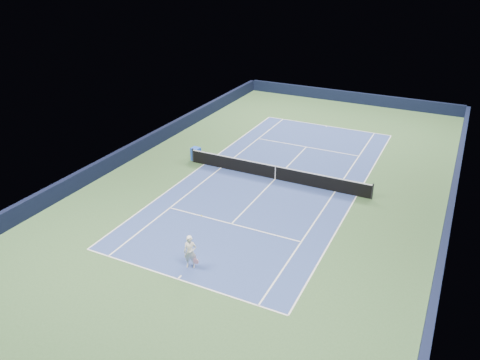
% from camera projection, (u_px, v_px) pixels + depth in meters
% --- Properties ---
extents(ground, '(40.00, 40.00, 0.00)m').
position_uv_depth(ground, '(275.00, 179.00, 31.30)').
color(ground, '#34542E').
rests_on(ground, ground).
extents(wall_far, '(22.00, 0.35, 1.10)m').
position_uv_depth(wall_far, '(350.00, 97.00, 47.04)').
color(wall_far, black).
rests_on(wall_far, ground).
extents(wall_right, '(0.35, 40.00, 1.10)m').
position_uv_depth(wall_right, '(450.00, 207.00, 26.76)').
color(wall_right, '#111733').
rests_on(wall_right, ground).
extents(wall_left, '(0.35, 40.00, 1.10)m').
position_uv_depth(wall_left, '(143.00, 145.00, 35.37)').
color(wall_left, black).
rests_on(wall_left, ground).
extents(court_surface, '(10.97, 23.77, 0.01)m').
position_uv_depth(court_surface, '(275.00, 179.00, 31.30)').
color(court_surface, navy).
rests_on(court_surface, ground).
extents(baseline_far, '(10.97, 0.08, 0.00)m').
position_uv_depth(baseline_far, '(327.00, 126.00, 40.88)').
color(baseline_far, white).
rests_on(baseline_far, ground).
extents(baseline_near, '(10.97, 0.08, 0.00)m').
position_uv_depth(baseline_near, '(178.00, 279.00, 21.72)').
color(baseline_near, white).
rests_on(baseline_near, ground).
extents(sideline_doubles_right, '(0.08, 23.77, 0.00)m').
position_uv_depth(sideline_doubles_right, '(357.00, 196.00, 29.12)').
color(sideline_doubles_right, white).
rests_on(sideline_doubles_right, ground).
extents(sideline_doubles_left, '(0.08, 23.77, 0.00)m').
position_uv_depth(sideline_doubles_left, '(204.00, 164.00, 33.48)').
color(sideline_doubles_left, white).
rests_on(sideline_doubles_left, ground).
extents(sideline_singles_right, '(0.08, 23.77, 0.00)m').
position_uv_depth(sideline_singles_right, '(335.00, 192.00, 29.66)').
color(sideline_singles_right, white).
rests_on(sideline_singles_right, ground).
extents(sideline_singles_left, '(0.08, 23.77, 0.00)m').
position_uv_depth(sideline_singles_left, '(221.00, 168.00, 32.94)').
color(sideline_singles_left, white).
rests_on(sideline_singles_left, ground).
extents(service_line_far, '(8.23, 0.08, 0.00)m').
position_uv_depth(service_line_far, '(306.00, 147.00, 36.46)').
color(service_line_far, white).
rests_on(service_line_far, ground).
extents(service_line_near, '(8.23, 0.08, 0.00)m').
position_uv_depth(service_line_near, '(232.00, 224.00, 26.14)').
color(service_line_near, white).
rests_on(service_line_near, ground).
extents(center_service_line, '(0.08, 12.80, 0.00)m').
position_uv_depth(center_service_line, '(275.00, 179.00, 31.30)').
color(center_service_line, white).
rests_on(center_service_line, ground).
extents(center_mark_far, '(0.08, 0.30, 0.00)m').
position_uv_depth(center_mark_far, '(326.00, 126.00, 40.76)').
color(center_mark_far, white).
rests_on(center_mark_far, ground).
extents(center_mark_near, '(0.08, 0.30, 0.00)m').
position_uv_depth(center_mark_near, '(179.00, 277.00, 21.84)').
color(center_mark_near, white).
rests_on(center_mark_near, ground).
extents(tennis_net, '(12.90, 0.10, 1.07)m').
position_uv_depth(tennis_net, '(275.00, 172.00, 31.08)').
color(tennis_net, black).
rests_on(tennis_net, ground).
extents(sponsor_cube, '(0.66, 0.61, 0.97)m').
position_uv_depth(sponsor_cube, '(196.00, 154.00, 33.95)').
color(sponsor_cube, blue).
rests_on(sponsor_cube, ground).
extents(tennis_player, '(0.84, 1.34, 2.38)m').
position_uv_depth(tennis_player, '(190.00, 252.00, 22.21)').
color(tennis_player, white).
rests_on(tennis_player, ground).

